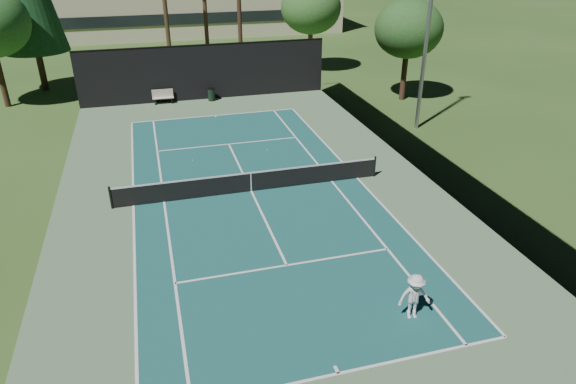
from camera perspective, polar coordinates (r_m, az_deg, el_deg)
name	(u,v)px	position (r m, az deg, el deg)	size (l,w,h in m)	color
ground	(251,192)	(24.75, -4.10, 0.06)	(160.00, 160.00, 0.00)	#31531F
apron_slab	(251,191)	(24.75, -4.10, 0.07)	(18.00, 32.00, 0.01)	#5B7D57
court_surface	(251,191)	(24.74, -4.10, 0.08)	(10.97, 23.77, 0.01)	#1A5553
court_lines	(251,191)	(24.74, -4.10, 0.10)	(11.07, 23.87, 0.01)	white
tennis_net	(251,181)	(24.50, -4.14, 1.22)	(12.90, 0.10, 1.10)	black
fence	(250,152)	(23.97, -4.29, 4.41)	(18.04, 32.05, 4.03)	black
player	(415,297)	(17.08, 13.88, -11.23)	(1.05, 0.60, 1.63)	silver
tennis_ball_b	(250,173)	(26.53, -4.21, 2.07)	(0.08, 0.08, 0.08)	yellow
tennis_ball_c	(267,150)	(29.42, -2.33, 4.67)	(0.06, 0.06, 0.06)	#D4F237
tennis_ball_d	(193,160)	(28.54, -10.55, 3.49)	(0.06, 0.06, 0.06)	#B9D630
park_bench	(163,96)	(38.91, -13.74, 10.31)	(1.50, 0.45, 1.02)	beige
trash_bin	(211,94)	(38.92, -8.50, 10.68)	(0.56, 0.56, 0.95)	black
decid_tree_a	(311,8)	(46.31, 2.57, 19.75)	(5.12, 5.12, 7.62)	#4D3921
decid_tree_b	(409,29)	(38.78, 13.25, 17.21)	(4.80, 4.80, 7.14)	#442B1D
light_pole	(429,23)	(32.44, 15.35, 17.68)	(0.90, 0.25, 12.22)	#93969B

